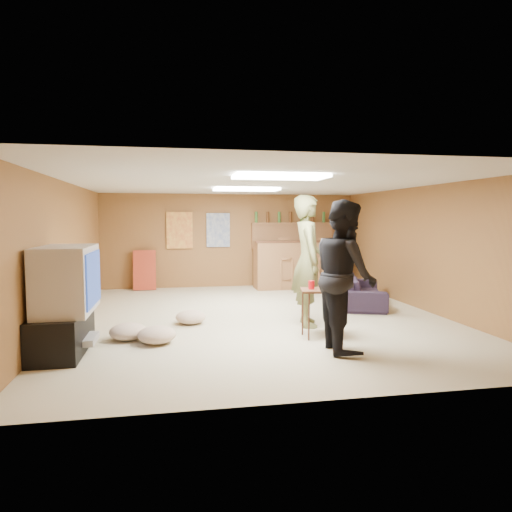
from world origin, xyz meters
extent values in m
plane|color=#B9AE8D|center=(0.00, 0.00, 0.00)|extent=(7.00, 7.00, 0.00)
cube|color=silver|center=(0.00, 0.00, 2.20)|extent=(6.00, 7.00, 0.02)
cube|color=brown|center=(0.00, 3.50, 1.10)|extent=(6.00, 0.02, 2.20)
cube|color=brown|center=(0.00, -3.50, 1.10)|extent=(6.00, 0.02, 2.20)
cube|color=brown|center=(-3.00, 0.00, 1.10)|extent=(0.02, 7.00, 2.20)
cube|color=brown|center=(3.00, 0.00, 1.10)|extent=(0.02, 7.00, 2.20)
cube|color=black|center=(-2.72, -1.50, 0.25)|extent=(0.55, 1.30, 0.50)
cube|color=#B2B2B7|center=(-2.50, -1.50, 0.15)|extent=(0.35, 0.50, 0.08)
cube|color=#B2B2B7|center=(-2.65, -1.50, 0.90)|extent=(0.60, 1.10, 0.80)
cube|color=navy|center=(-2.34, -1.50, 0.90)|extent=(0.02, 0.95, 0.65)
cube|color=brown|center=(1.50, 2.95, 0.55)|extent=(2.00, 0.60, 1.10)
cube|color=#442515|center=(1.50, 2.70, 1.10)|extent=(2.10, 0.12, 0.05)
cube|color=brown|center=(1.50, 3.40, 1.50)|extent=(2.00, 0.18, 0.05)
cube|color=brown|center=(1.50, 3.42, 1.20)|extent=(2.00, 0.14, 0.60)
cube|color=#BF3F26|center=(-1.20, 3.46, 1.35)|extent=(0.60, 0.03, 0.85)
cube|color=#334C99|center=(-0.30, 3.46, 1.35)|extent=(0.55, 0.03, 0.80)
cube|color=#AD3520|center=(-2.00, 3.30, 0.45)|extent=(0.50, 0.26, 0.91)
cube|color=white|center=(0.00, -1.50, 2.17)|extent=(1.20, 0.60, 0.04)
cube|color=white|center=(0.00, 1.20, 2.17)|extent=(1.20, 0.60, 0.04)
imported|color=olive|center=(0.64, -0.68, 0.99)|extent=(0.56, 0.77, 1.98)
imported|color=black|center=(0.71, -2.00, 0.93)|extent=(0.75, 0.94, 1.86)
imported|color=black|center=(2.15, 0.72, 0.27)|extent=(1.27, 1.97, 0.54)
cube|color=#442515|center=(0.60, -1.38, 0.33)|extent=(0.58, 0.50, 0.66)
cylinder|color=red|center=(0.48, -1.36, 0.72)|extent=(0.11, 0.11, 0.12)
cylinder|color=red|center=(0.67, -1.46, 0.72)|extent=(0.09, 0.09, 0.11)
cylinder|color=navy|center=(0.74, -1.30, 0.72)|extent=(0.09, 0.09, 0.11)
ellipsoid|color=tan|center=(-1.60, -1.30, 0.11)|extent=(0.64, 0.64, 0.22)
ellipsoid|color=tan|center=(-1.12, -0.26, 0.10)|extent=(0.62, 0.62, 0.21)
ellipsoid|color=tan|center=(-1.99, -1.04, 0.11)|extent=(0.63, 0.63, 0.22)
camera|label=1|loc=(-1.40, -7.29, 1.64)|focal=32.00mm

